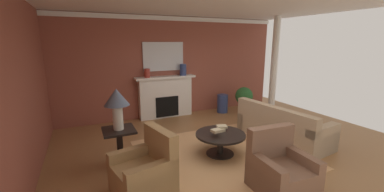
# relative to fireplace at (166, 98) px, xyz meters

# --- Properties ---
(ground_plane) EXTENTS (8.59, 8.59, 0.00)m
(ground_plane) POSITION_rel_fireplace_xyz_m (0.25, -2.75, -0.59)
(ground_plane) COLOR olive
(wall_fireplace) EXTENTS (7.21, 0.12, 2.98)m
(wall_fireplace) POSITION_rel_fireplace_xyz_m (0.25, 0.21, 0.90)
(wall_fireplace) COLOR brown
(wall_fireplace) RESTS_ON ground_plane
(wall_window) EXTENTS (0.12, 6.40, 2.98)m
(wall_window) POSITION_rel_fireplace_xyz_m (-3.11, -2.45, 0.90)
(wall_window) COLOR brown
(wall_window) RESTS_ON ground_plane
(ceiling_panel) EXTENTS (7.21, 6.40, 0.06)m
(ceiling_panel) POSITION_rel_fireplace_xyz_m (0.25, -2.45, 2.42)
(ceiling_panel) COLOR white
(crown_moulding) EXTENTS (7.21, 0.08, 0.12)m
(crown_moulding) POSITION_rel_fireplace_xyz_m (0.25, 0.13, 2.31)
(crown_moulding) COLOR white
(area_rug) EXTENTS (3.10, 2.78, 0.01)m
(area_rug) POSITION_rel_fireplace_xyz_m (0.19, -2.86, -0.58)
(area_rug) COLOR tan
(area_rug) RESTS_ON ground_plane
(fireplace) EXTENTS (1.80, 0.35, 1.25)m
(fireplace) POSITION_rel_fireplace_xyz_m (0.00, 0.00, 0.00)
(fireplace) COLOR white
(fireplace) RESTS_ON ground_plane
(mantel_mirror) EXTENTS (1.23, 0.04, 0.84)m
(mantel_mirror) POSITION_rel_fireplace_xyz_m (0.00, 0.12, 1.23)
(mantel_mirror) COLOR silver
(sofa) EXTENTS (1.15, 2.19, 0.85)m
(sofa) POSITION_rel_fireplace_xyz_m (1.86, -2.81, -0.29)
(sofa) COLOR tan
(sofa) RESTS_ON ground_plane
(armchair_near_window) EXTENTS (0.95, 0.95, 0.95)m
(armchair_near_window) POSITION_rel_fireplace_xyz_m (-1.49, -3.44, -0.28)
(armchair_near_window) COLOR #9E7A4C
(armchair_near_window) RESTS_ON ground_plane
(armchair_facing_fireplace) EXTENTS (0.85, 0.85, 0.95)m
(armchair_facing_fireplace) POSITION_rel_fireplace_xyz_m (0.39, -4.29, -0.28)
(armchair_facing_fireplace) COLOR brown
(armchair_facing_fireplace) RESTS_ON ground_plane
(coffee_table) EXTENTS (1.00, 1.00, 0.45)m
(coffee_table) POSITION_rel_fireplace_xyz_m (0.19, -2.86, -0.25)
(coffee_table) COLOR black
(coffee_table) RESTS_ON ground_plane
(side_table) EXTENTS (0.56, 0.56, 0.70)m
(side_table) POSITION_rel_fireplace_xyz_m (-1.71, -2.45, -0.19)
(side_table) COLOR black
(side_table) RESTS_ON ground_plane
(table_lamp) EXTENTS (0.44, 0.44, 0.75)m
(table_lamp) POSITION_rel_fireplace_xyz_m (-1.71, -2.45, 0.64)
(table_lamp) COLOR beige
(table_lamp) RESTS_ON side_table
(vase_mantel_left) EXTENTS (0.16, 0.16, 0.25)m
(vase_mantel_left) POSITION_rel_fireplace_xyz_m (-0.55, -0.05, 0.78)
(vase_mantel_left) COLOR #9E3328
(vase_mantel_left) RESTS_ON fireplace
(vase_tall_corner) EXTENTS (0.34, 0.34, 0.58)m
(vase_tall_corner) POSITION_rel_fireplace_xyz_m (1.82, -0.30, -0.30)
(vase_tall_corner) COLOR navy
(vase_tall_corner) RESTS_ON ground_plane
(vase_mantel_right) EXTENTS (0.20, 0.20, 0.34)m
(vase_mantel_right) POSITION_rel_fireplace_xyz_m (0.55, -0.05, 0.83)
(vase_mantel_right) COLOR navy
(vase_mantel_right) RESTS_ON fireplace
(book_red_cover) EXTENTS (0.22, 0.15, 0.06)m
(book_red_cover) POSITION_rel_fireplace_xyz_m (0.22, -2.76, -0.11)
(book_red_cover) COLOR tan
(book_red_cover) RESTS_ON coffee_table
(book_art_folio) EXTENTS (0.25, 0.22, 0.04)m
(book_art_folio) POSITION_rel_fireplace_xyz_m (0.31, -2.70, -0.06)
(book_art_folio) COLOR tan
(book_art_folio) RESTS_ON coffee_table
(book_small_novel) EXTENTS (0.21, 0.18, 0.05)m
(book_small_novel) POSITION_rel_fireplace_xyz_m (0.03, -2.96, -0.02)
(book_small_novel) COLOR tan
(book_small_novel) RESTS_ON coffee_table
(potted_plant) EXTENTS (0.56, 0.56, 0.83)m
(potted_plant) POSITION_rel_fireplace_xyz_m (2.42, -0.62, -0.10)
(potted_plant) COLOR #BCB29E
(potted_plant) RESTS_ON ground_plane
(column_white) EXTENTS (0.20, 0.20, 2.98)m
(column_white) POSITION_rel_fireplace_xyz_m (3.16, -1.07, 0.90)
(column_white) COLOR white
(column_white) RESTS_ON ground_plane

